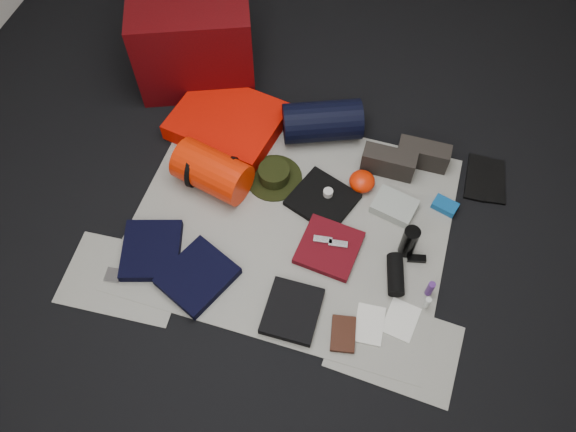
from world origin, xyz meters
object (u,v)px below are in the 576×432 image
(sleeping_pad, at_px, (228,121))
(compact_camera, at_px, (396,211))
(paperback_book, at_px, (343,334))
(navy_duffel, at_px, (322,122))
(water_bottle, at_px, (409,242))
(red_cabinet, at_px, (194,36))
(stuff_sack, at_px, (212,171))

(sleeping_pad, relative_size, compact_camera, 5.95)
(compact_camera, xyz_separation_m, paperback_book, (-0.10, -0.73, -0.01))
(navy_duffel, distance_m, water_bottle, 0.85)
(navy_duffel, height_order, compact_camera, navy_duffel)
(red_cabinet, height_order, water_bottle, red_cabinet)
(paperback_book, bearing_deg, sleeping_pad, 122.23)
(stuff_sack, bearing_deg, sleeping_pad, 99.13)
(paperback_book, bearing_deg, compact_camera, 71.42)
(sleeping_pad, distance_m, water_bottle, 1.24)
(sleeping_pad, bearing_deg, paperback_book, -47.12)
(sleeping_pad, bearing_deg, water_bottle, -23.47)
(stuff_sack, bearing_deg, water_bottle, -5.41)
(water_bottle, bearing_deg, stuff_sack, 174.59)
(sleeping_pad, xyz_separation_m, water_bottle, (1.13, -0.49, 0.05))
(red_cabinet, bearing_deg, sleeping_pad, -71.61)
(sleeping_pad, bearing_deg, stuff_sack, -80.87)
(stuff_sack, xyz_separation_m, paperback_book, (0.88, -0.62, -0.10))
(sleeping_pad, bearing_deg, red_cabinet, 130.64)
(stuff_sack, distance_m, compact_camera, 0.99)
(water_bottle, bearing_deg, navy_duffel, 135.34)
(compact_camera, relative_size, paperback_book, 0.57)
(navy_duffel, bearing_deg, water_bottle, -66.95)
(red_cabinet, xyz_separation_m, navy_duffel, (0.85, -0.27, -0.16))
(paperback_book, bearing_deg, water_bottle, 58.76)
(navy_duffel, bearing_deg, compact_camera, -59.64)
(water_bottle, xyz_separation_m, paperback_book, (-0.19, -0.52, -0.09))
(red_cabinet, relative_size, navy_duffel, 1.52)
(red_cabinet, height_order, navy_duffel, red_cabinet)
(stuff_sack, distance_m, water_bottle, 1.08)
(compact_camera, bearing_deg, paperback_book, -85.51)
(sleeping_pad, relative_size, water_bottle, 2.93)
(water_bottle, distance_m, compact_camera, 0.24)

